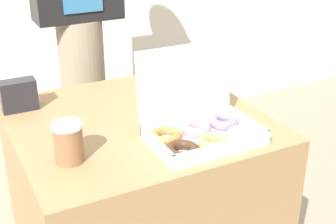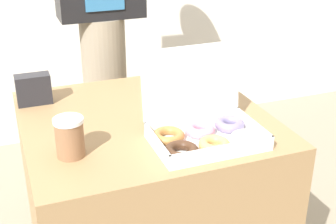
{
  "view_description": "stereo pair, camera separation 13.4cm",
  "coord_description": "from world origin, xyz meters",
  "px_view_note": "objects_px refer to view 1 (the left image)",
  "views": [
    {
      "loc": [
        -0.57,
        -1.35,
        1.46
      ],
      "look_at": [
        -0.02,
        -0.27,
        0.9
      ],
      "focal_mm": 50.0,
      "sensor_mm": 36.0,
      "label": 1
    },
    {
      "loc": [
        -0.45,
        -1.41,
        1.46
      ],
      "look_at": [
        -0.02,
        -0.27,
        0.9
      ],
      "focal_mm": 50.0,
      "sensor_mm": 36.0,
      "label": 2
    }
  ],
  "objects_px": {
    "donut_box": "(201,127)",
    "person_customer": "(78,11)",
    "coffee_cup": "(69,142)",
    "napkin_holder": "(19,95)"
  },
  "relations": [
    {
      "from": "donut_box",
      "to": "coffee_cup",
      "type": "distance_m",
      "value": 0.41
    },
    {
      "from": "donut_box",
      "to": "person_customer",
      "type": "distance_m",
      "value": 0.95
    },
    {
      "from": "coffee_cup",
      "to": "napkin_holder",
      "type": "height_order",
      "value": "coffee_cup"
    },
    {
      "from": "napkin_holder",
      "to": "coffee_cup",
      "type": "bearing_deg",
      "value": -82.5
    },
    {
      "from": "donut_box",
      "to": "coffee_cup",
      "type": "xyz_separation_m",
      "value": [
        -0.41,
        0.05,
        0.02
      ]
    },
    {
      "from": "person_customer",
      "to": "donut_box",
      "type": "bearing_deg",
      "value": -83.84
    },
    {
      "from": "coffee_cup",
      "to": "donut_box",
      "type": "bearing_deg",
      "value": -7.61
    },
    {
      "from": "donut_box",
      "to": "coffee_cup",
      "type": "height_order",
      "value": "donut_box"
    },
    {
      "from": "coffee_cup",
      "to": "person_customer",
      "type": "relative_size",
      "value": 0.07
    },
    {
      "from": "donut_box",
      "to": "napkin_holder",
      "type": "xyz_separation_m",
      "value": [
        -0.47,
        0.49,
        0.02
      ]
    }
  ]
}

